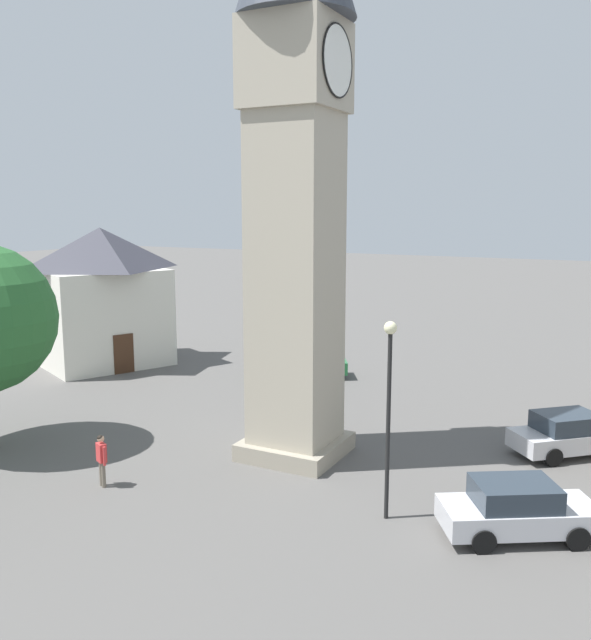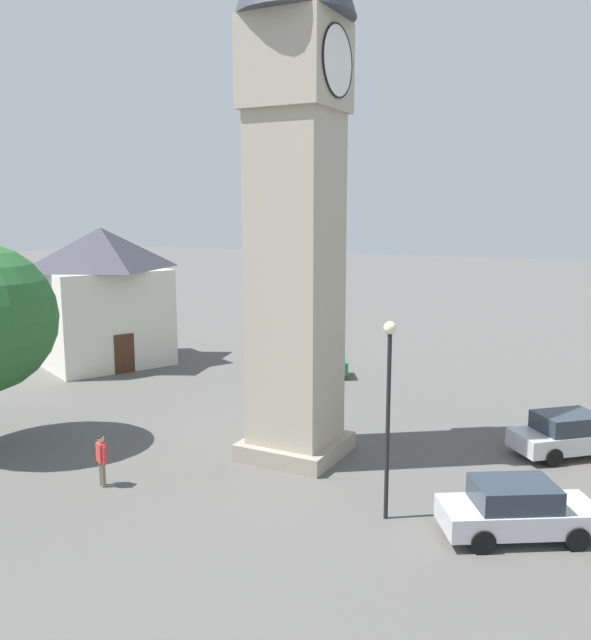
% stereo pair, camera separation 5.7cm
% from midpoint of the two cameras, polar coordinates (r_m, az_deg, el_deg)
% --- Properties ---
extents(ground_plane, '(200.00, 200.00, 0.00)m').
position_cam_midpoint_polar(ground_plane, '(24.27, -0.07, -11.39)').
color(ground_plane, '#565451').
extents(clock_tower, '(3.95, 3.95, 21.05)m').
position_cam_midpoint_polar(clock_tower, '(22.95, -0.08, 18.66)').
color(clock_tower, gray).
rests_on(clock_tower, ground).
extents(car_blue_kerb, '(3.52, 4.42, 1.53)m').
position_cam_midpoint_polar(car_blue_kerb, '(34.56, 0.95, -3.68)').
color(car_blue_kerb, '#236B38').
rests_on(car_blue_kerb, ground).
extents(car_red_corner, '(4.02, 4.19, 1.53)m').
position_cam_midpoint_polar(car_red_corner, '(25.87, 22.26, -8.99)').
color(car_red_corner, silver).
rests_on(car_red_corner, ground).
extents(car_white_side, '(3.57, 4.41, 1.53)m').
position_cam_midpoint_polar(car_white_side, '(19.35, 18.36, -15.10)').
color(car_white_side, silver).
rests_on(car_white_side, ground).
extents(pedestrian, '(0.35, 0.52, 1.69)m').
position_cam_midpoint_polar(pedestrian, '(22.18, -16.30, -11.07)').
color(pedestrian, '#706656').
rests_on(pedestrian, ground).
extents(building_terrace_right, '(8.24, 7.65, 7.62)m').
position_cam_midpoint_polar(building_terrace_right, '(38.39, -16.18, 2.01)').
color(building_terrace_right, silver).
rests_on(building_terrace_right, ground).
extents(lamp_post, '(0.36, 0.36, 5.66)m').
position_cam_midpoint_polar(lamp_post, '(18.57, 7.90, -6.01)').
color(lamp_post, black).
rests_on(lamp_post, ground).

